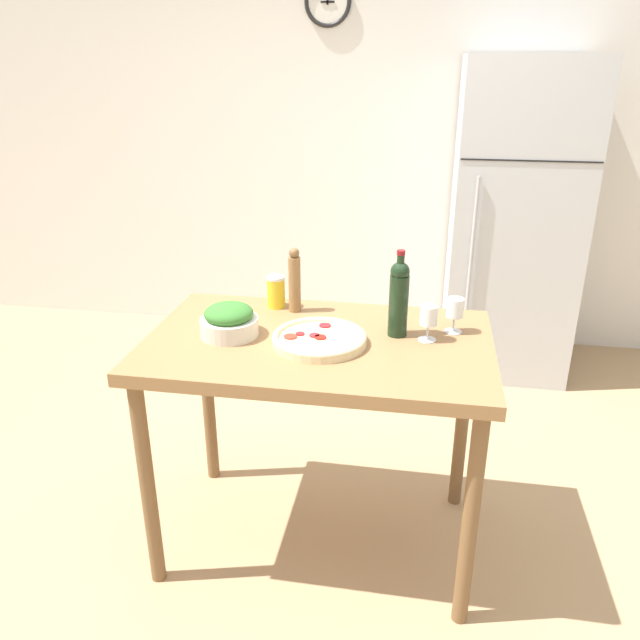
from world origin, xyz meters
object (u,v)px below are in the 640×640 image
wine_glass_far (455,310)px  pepper_mill (295,281)px  wine_glass_near (429,317)px  salt_canister (276,292)px  wine_bottle (399,297)px  refrigerator (514,222)px  homemade_pizza (319,339)px  salad_bowl (229,321)px

wine_glass_far → pepper_mill: pepper_mill is taller
wine_glass_near → wine_glass_far: 0.13m
wine_glass_far → salt_canister: (-0.72, 0.14, -0.02)m
wine_bottle → salt_canister: (-0.51, 0.20, -0.08)m
refrigerator → pepper_mill: (-1.04, -1.58, 0.10)m
pepper_mill → salt_canister: 0.11m
wine_glass_far → homemade_pizza: (-0.48, -0.19, -0.07)m
refrigerator → homemade_pizza: (-0.88, -1.87, -0.01)m
wine_bottle → homemade_pizza: 0.33m
salt_canister → homemade_pizza: bearing=-54.1°
wine_glass_far → homemade_pizza: wine_glass_far is taller
salad_bowl → salt_canister: 0.33m
wine_bottle → wine_glass_near: bearing=-15.4°
wine_bottle → homemade_pizza: size_ratio=0.95×
salad_bowl → pepper_mill: bearing=55.7°
wine_glass_far → pepper_mill: 0.64m
pepper_mill → wine_glass_near: bearing=-20.6°
refrigerator → wine_glass_near: bearing=-105.7°
wine_bottle → wine_glass_far: wine_bottle is taller
wine_bottle → wine_glass_near: 0.13m
wine_glass_near → pepper_mill: (-0.54, 0.20, 0.04)m
wine_glass_near → pepper_mill: 0.57m
wine_glass_far → homemade_pizza: 0.52m
wine_bottle → wine_glass_far: size_ratio=2.42×
salad_bowl → wine_bottle: bearing=9.9°
refrigerator → salad_bowl: size_ratio=8.87×
salad_bowl → salt_canister: salt_canister is taller
refrigerator → pepper_mill: 1.89m
refrigerator → salt_canister: refrigerator is taller
refrigerator → pepper_mill: refrigerator is taller
refrigerator → wine_glass_far: bearing=-103.5°
refrigerator → wine_glass_near: refrigerator is taller
wine_bottle → salad_bowl: (-0.61, -0.11, -0.09)m
wine_glass_far → salt_canister: wine_glass_far is taller
homemade_pizza → salad_bowl: bearing=177.0°
wine_bottle → wine_glass_near: wine_bottle is taller
wine_bottle → salt_canister: size_ratio=2.46×
wine_bottle → pepper_mill: wine_bottle is taller
wine_glass_near → salt_canister: 0.66m
wine_glass_near → homemade_pizza: bearing=-166.1°
homemade_pizza → salt_canister: 0.41m
wine_glass_near → salt_canister: size_ratio=1.02×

